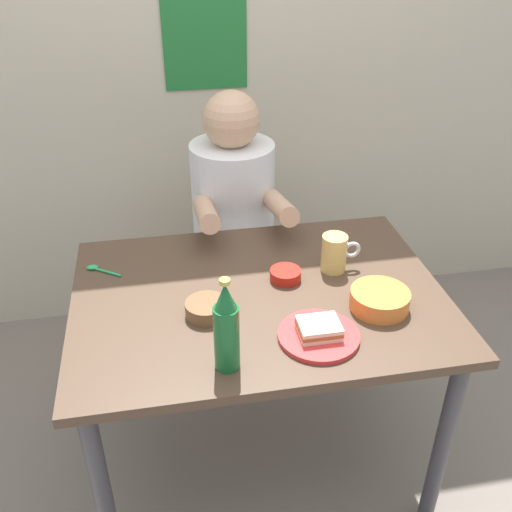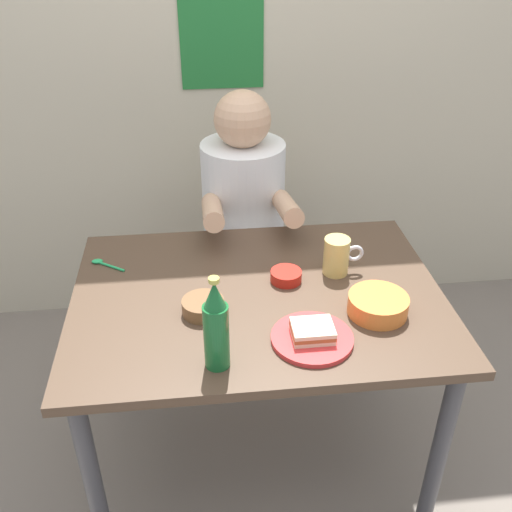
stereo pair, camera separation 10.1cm
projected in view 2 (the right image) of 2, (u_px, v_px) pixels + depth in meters
The scene contains 13 objects.
ground_plane at pixel (258, 458), 2.10m from camera, with size 6.00×6.00×0.00m, color slate.
wall_back at pixel (228, 29), 2.30m from camera, with size 4.40×0.09×2.60m.
dining_table at pixel (258, 318), 1.76m from camera, with size 1.10×0.80×0.74m.
stool at pixel (245, 283), 2.45m from camera, with size 0.34×0.34×0.45m.
person_seated at pixel (244, 195), 2.22m from camera, with size 0.33×0.56×0.72m.
plate_orange at pixel (312, 338), 1.52m from camera, with size 0.22×0.22×0.01m, color red.
sandwich at pixel (313, 331), 1.51m from camera, with size 0.11×0.09×0.04m.
beer_mug at pixel (337, 256), 1.77m from camera, with size 0.13×0.08×0.12m.
beer_bottle at pixel (216, 327), 1.38m from camera, with size 0.06×0.06×0.26m.
condiment_bowl_brown at pixel (203, 306), 1.62m from camera, with size 0.12×0.12×0.04m.
soup_bowl_orange at pixel (378, 304), 1.61m from camera, with size 0.17×0.17×0.05m.
sambal_bowl_red at pixel (286, 275), 1.76m from camera, with size 0.10×0.10×0.03m.
spoon at pixel (103, 263), 1.84m from camera, with size 0.11×0.08×0.01m.
Camera 2 is at (-0.16, -1.38, 1.73)m, focal length 40.26 mm.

